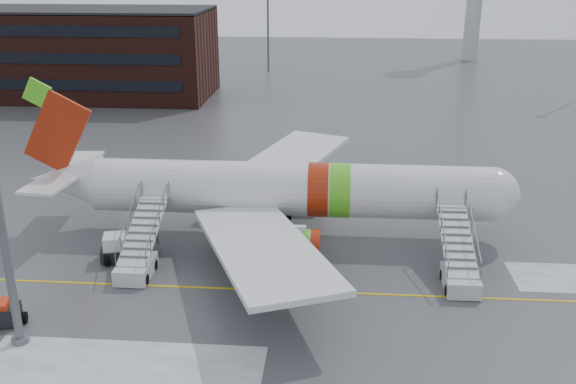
# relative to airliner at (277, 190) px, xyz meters

# --- Properties ---
(ground) EXTENTS (260.00, 260.00, 0.00)m
(ground) POSITION_rel_airliner_xyz_m (-0.13, -7.43, -3.42)
(ground) COLOR #494C4F
(ground) RESTS_ON ground
(airliner) EXTENTS (35.03, 32.97, 11.18)m
(airliner) POSITION_rel_airliner_xyz_m (0.00, 0.00, 0.00)
(airliner) COLOR silver
(airliner) RESTS_ON ground
(airstair_fwd) EXTENTS (2.05, 7.70, 3.48)m
(airstair_fwd) POSITION_rel_airliner_xyz_m (11.82, -6.54, -2.35)
(airstair_fwd) COLOR #B9BCC1
(airstair_fwd) RESTS_ON ground
(airstair_aft) EXTENTS (2.05, 7.70, 3.48)m
(airstair_aft) POSITION_rel_airliner_xyz_m (-8.22, -6.54, -2.35)
(airstair_aft) COLOR silver
(airstair_aft) RESTS_ON ground
(pushback_tug) EXTENTS (3.38, 2.85, 1.76)m
(pushback_tug) POSITION_rel_airliner_xyz_m (-9.87, -4.95, -2.64)
(pushback_tug) COLOR black
(pushback_tug) RESTS_ON ground
(baggage_tractor) EXTENTS (2.84, 1.76, 1.41)m
(baggage_tractor) POSITION_rel_airliner_xyz_m (-13.92, -13.39, -2.82)
(baggage_tractor) COLOR black
(baggage_tractor) RESTS_ON ground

